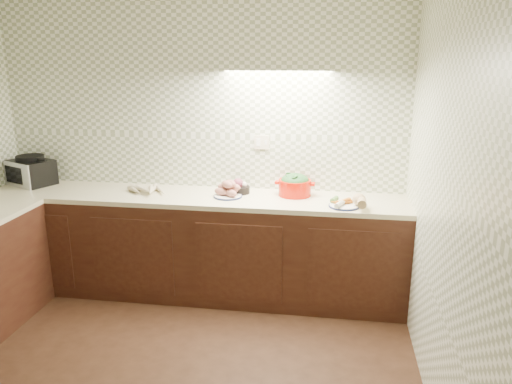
# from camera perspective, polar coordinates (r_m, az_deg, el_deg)

# --- Properties ---
(room) EXTENTS (3.60, 3.60, 2.60)m
(room) POSITION_cam_1_polar(r_m,az_deg,el_deg) (2.75, -16.24, 5.80)
(room) COLOR black
(room) RESTS_ON ground
(counter) EXTENTS (3.60, 3.60, 0.90)m
(counter) POSITION_cam_1_polar(r_m,az_deg,el_deg) (3.98, -19.89, -9.37)
(counter) COLOR black
(counter) RESTS_ON ground
(toaster_oven) EXTENTS (0.47, 0.42, 0.27)m
(toaster_oven) POSITION_cam_1_polar(r_m,az_deg,el_deg) (5.01, -24.32, 2.20)
(toaster_oven) COLOR black
(toaster_oven) RESTS_ON counter
(parsnip_pile) EXTENTS (0.40, 0.36, 0.08)m
(parsnip_pile) POSITION_cam_1_polar(r_m,az_deg,el_deg) (4.36, -12.95, 0.13)
(parsnip_pile) COLOR beige
(parsnip_pile) RESTS_ON counter
(sweet_potato_plate) EXTENTS (0.25, 0.24, 0.15)m
(sweet_potato_plate) POSITION_cam_1_polar(r_m,az_deg,el_deg) (4.19, -3.18, 0.20)
(sweet_potato_plate) COLOR #121944
(sweet_potato_plate) RESTS_ON counter
(onion_bowl) EXTENTS (0.17, 0.17, 0.13)m
(onion_bowl) POSITION_cam_1_polar(r_m,az_deg,el_deg) (4.30, -1.88, 0.50)
(onion_bowl) COLOR black
(onion_bowl) RESTS_ON counter
(dutch_oven) EXTENTS (0.34, 0.29, 0.19)m
(dutch_oven) POSITION_cam_1_polar(r_m,az_deg,el_deg) (4.23, 4.46, 0.82)
(dutch_oven) COLOR red
(dutch_oven) RESTS_ON counter
(veg_plate) EXTENTS (0.30, 0.25, 0.11)m
(veg_plate) POSITION_cam_1_polar(r_m,az_deg,el_deg) (3.98, 10.75, -1.13)
(veg_plate) COLOR #121944
(veg_plate) RESTS_ON counter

